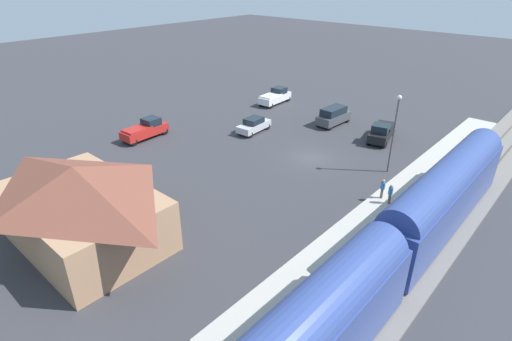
{
  "coord_description": "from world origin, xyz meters",
  "views": [
    {
      "loc": [
        -20.6,
        31.56,
        17.37
      ],
      "look_at": [
        0.97,
        7.35,
        1.0
      ],
      "focal_mm": 28.27,
      "sensor_mm": 36.0,
      "label": 1
    }
  ],
  "objects_px": {
    "pedestrian_waiting_far": "(390,193)",
    "light_pole_near_platform": "(395,125)",
    "station_building": "(80,203)",
    "sedan_silver": "(254,125)",
    "pickup_red": "(145,129)",
    "pedestrian_on_platform": "(383,187)",
    "pickup_white": "(275,96)",
    "pickup_black": "(382,132)",
    "suv_charcoal": "(334,116)"
  },
  "relations": [
    {
      "from": "pickup_black",
      "to": "pickup_white",
      "type": "xyz_separation_m",
      "value": [
        17.55,
        -2.73,
        0.0
      ]
    },
    {
      "from": "pedestrian_on_platform",
      "to": "pickup_white",
      "type": "relative_size",
      "value": 0.31
    },
    {
      "from": "sedan_silver",
      "to": "light_pole_near_platform",
      "type": "relative_size",
      "value": 0.62
    },
    {
      "from": "pedestrian_on_platform",
      "to": "pickup_white",
      "type": "height_order",
      "value": "pickup_white"
    },
    {
      "from": "station_building",
      "to": "sedan_silver",
      "type": "distance_m",
      "value": 24.21
    },
    {
      "from": "pedestrian_on_platform",
      "to": "pickup_red",
      "type": "relative_size",
      "value": 0.31
    },
    {
      "from": "suv_charcoal",
      "to": "pickup_red",
      "type": "bearing_deg",
      "value": 52.96
    },
    {
      "from": "pickup_red",
      "to": "pickup_black",
      "type": "bearing_deg",
      "value": -139.75
    },
    {
      "from": "station_building",
      "to": "pickup_red",
      "type": "bearing_deg",
      "value": -46.78
    },
    {
      "from": "station_building",
      "to": "suv_charcoal",
      "type": "bearing_deg",
      "value": -90.72
    },
    {
      "from": "pedestrian_on_platform",
      "to": "suv_charcoal",
      "type": "relative_size",
      "value": 0.34
    },
    {
      "from": "pedestrian_on_platform",
      "to": "pickup_black",
      "type": "xyz_separation_m",
      "value": [
        6.07,
        -12.3,
        -0.25
      ]
    },
    {
      "from": "pickup_red",
      "to": "sedan_silver",
      "type": "distance_m",
      "value": 12.4
    },
    {
      "from": "pedestrian_on_platform",
      "to": "pickup_white",
      "type": "xyz_separation_m",
      "value": [
        23.61,
        -15.03,
        -0.25
      ]
    },
    {
      "from": "light_pole_near_platform",
      "to": "pedestrian_waiting_far",
      "type": "bearing_deg",
      "value": 115.99
    },
    {
      "from": "sedan_silver",
      "to": "light_pole_near_platform",
      "type": "height_order",
      "value": "light_pole_near_platform"
    },
    {
      "from": "pickup_black",
      "to": "pickup_white",
      "type": "height_order",
      "value": "same"
    },
    {
      "from": "pedestrian_on_platform",
      "to": "pickup_black",
      "type": "height_order",
      "value": "pickup_black"
    },
    {
      "from": "station_building",
      "to": "pedestrian_on_platform",
      "type": "relative_size",
      "value": 7.42
    },
    {
      "from": "station_building",
      "to": "pickup_black",
      "type": "xyz_separation_m",
      "value": [
        -7.13,
        -31.14,
        -1.97
      ]
    },
    {
      "from": "pedestrian_on_platform",
      "to": "suv_charcoal",
      "type": "distance_m",
      "value": 18.3
    },
    {
      "from": "pickup_red",
      "to": "station_building",
      "type": "bearing_deg",
      "value": 133.22
    },
    {
      "from": "pickup_white",
      "to": "light_pole_near_platform",
      "type": "xyz_separation_m",
      "value": [
        -21.61,
        9.57,
        3.69
      ]
    },
    {
      "from": "pedestrian_waiting_far",
      "to": "light_pole_near_platform",
      "type": "bearing_deg",
      "value": -64.01
    },
    {
      "from": "pedestrian_on_platform",
      "to": "pedestrian_waiting_far",
      "type": "relative_size",
      "value": 1.0
    },
    {
      "from": "pickup_red",
      "to": "pickup_white",
      "type": "distance_m",
      "value": 20.08
    },
    {
      "from": "pedestrian_waiting_far",
      "to": "sedan_silver",
      "type": "distance_m",
      "value": 19.95
    },
    {
      "from": "pickup_black",
      "to": "sedan_silver",
      "type": "bearing_deg",
      "value": 31.55
    },
    {
      "from": "pedestrian_waiting_far",
      "to": "pickup_white",
      "type": "bearing_deg",
      "value": -32.22
    },
    {
      "from": "pickup_white",
      "to": "station_building",
      "type": "bearing_deg",
      "value": 107.09
    },
    {
      "from": "pedestrian_on_platform",
      "to": "sedan_silver",
      "type": "relative_size",
      "value": 0.37
    },
    {
      "from": "sedan_silver",
      "to": "light_pole_near_platform",
      "type": "distance_m",
      "value": 16.9
    },
    {
      "from": "pickup_white",
      "to": "pedestrian_on_platform",
      "type": "bearing_deg",
      "value": 147.52
    },
    {
      "from": "pickup_white",
      "to": "sedan_silver",
      "type": "height_order",
      "value": "pickup_white"
    },
    {
      "from": "pedestrian_on_platform",
      "to": "pedestrian_waiting_far",
      "type": "distance_m",
      "value": 0.93
    },
    {
      "from": "pedestrian_waiting_far",
      "to": "light_pole_near_platform",
      "type": "distance_m",
      "value": 7.36
    },
    {
      "from": "station_building",
      "to": "light_pole_near_platform",
      "type": "distance_m",
      "value": 26.81
    },
    {
      "from": "pedestrian_on_platform",
      "to": "light_pole_near_platform",
      "type": "distance_m",
      "value": 6.76
    },
    {
      "from": "station_building",
      "to": "pedestrian_waiting_far",
      "type": "bearing_deg",
      "value": -127.29
    },
    {
      "from": "pickup_red",
      "to": "pedestrian_on_platform",
      "type": "bearing_deg",
      "value": -169.55
    },
    {
      "from": "suv_charcoal",
      "to": "pickup_black",
      "type": "height_order",
      "value": "suv_charcoal"
    },
    {
      "from": "light_pole_near_platform",
      "to": "station_building",
      "type": "bearing_deg",
      "value": 65.25
    },
    {
      "from": "pickup_black",
      "to": "station_building",
      "type": "bearing_deg",
      "value": 77.09
    },
    {
      "from": "pedestrian_waiting_far",
      "to": "pickup_black",
      "type": "bearing_deg",
      "value": -61.4
    },
    {
      "from": "station_building",
      "to": "pickup_white",
      "type": "bearing_deg",
      "value": -72.91
    },
    {
      "from": "pedestrian_waiting_far",
      "to": "pickup_white",
      "type": "xyz_separation_m",
      "value": [
        24.46,
        -15.41,
        -0.25
      ]
    },
    {
      "from": "pedestrian_waiting_far",
      "to": "sedan_silver",
      "type": "relative_size",
      "value": 0.37
    },
    {
      "from": "pickup_black",
      "to": "sedan_silver",
      "type": "height_order",
      "value": "pickup_black"
    },
    {
      "from": "pickup_black",
      "to": "pickup_red",
      "type": "relative_size",
      "value": 1.04
    },
    {
      "from": "pickup_red",
      "to": "light_pole_near_platform",
      "type": "bearing_deg",
      "value": -157.02
    }
  ]
}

